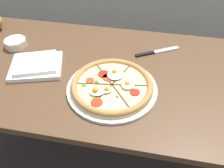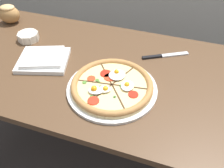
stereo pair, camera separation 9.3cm
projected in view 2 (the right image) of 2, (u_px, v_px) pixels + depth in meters
name	position (u px, v px, depth m)	size (l,w,h in m)	color
ground_plane	(111.00, 158.00, 1.54)	(12.00, 12.00, 0.00)	#2D2826
dining_table	(111.00, 86.00, 1.11)	(1.59, 0.74, 0.74)	#513823
pizza	(112.00, 86.00, 0.94)	(0.36, 0.36, 0.05)	white
ramekin_bowl	(28.00, 36.00, 1.21)	(0.11, 0.11, 0.04)	silver
napkin_folded	(43.00, 59.00, 1.07)	(0.26, 0.24, 0.04)	white
bread_piece_mid	(9.00, 14.00, 1.32)	(0.13, 0.12, 0.10)	#B27F47
knife_main	(165.00, 56.00, 1.11)	(0.21, 0.13, 0.01)	silver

